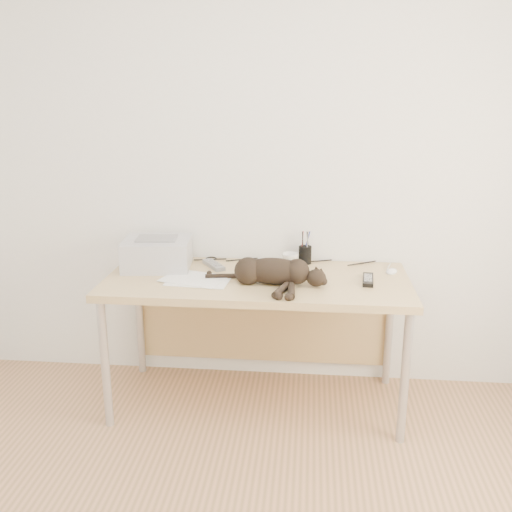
# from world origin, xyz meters

# --- Properties ---
(wall_back) EXTENTS (3.50, 0.00, 3.50)m
(wall_back) POSITION_xyz_m (0.00, 1.75, 1.30)
(wall_back) COLOR white
(wall_back) RESTS_ON floor
(desk) EXTENTS (1.60, 0.70, 0.74)m
(desk) POSITION_xyz_m (0.00, 1.48, 0.61)
(desk) COLOR tan
(desk) RESTS_ON floor
(printer) EXTENTS (0.39, 0.34, 0.17)m
(printer) POSITION_xyz_m (-0.57, 1.52, 0.82)
(printer) COLOR #BCBCC2
(printer) RESTS_ON desk
(papers) EXTENTS (0.38, 0.31, 0.01)m
(papers) POSITION_xyz_m (-0.31, 1.32, 0.74)
(papers) COLOR white
(papers) RESTS_ON desk
(cat) EXTENTS (0.64, 0.32, 0.15)m
(cat) POSITION_xyz_m (0.08, 1.29, 0.80)
(cat) COLOR black
(cat) RESTS_ON desk
(mug) EXTENTS (0.13, 0.13, 0.08)m
(mug) POSITION_xyz_m (0.17, 1.58, 0.78)
(mug) COLOR white
(mug) RESTS_ON desk
(pen_cup) EXTENTS (0.07, 0.07, 0.19)m
(pen_cup) POSITION_xyz_m (0.25, 1.68, 0.79)
(pen_cup) COLOR black
(pen_cup) RESTS_ON desk
(remote_grey) EXTENTS (0.15, 0.20, 0.02)m
(remote_grey) POSITION_xyz_m (-0.26, 1.56, 0.75)
(remote_grey) COLOR gray
(remote_grey) RESTS_ON desk
(remote_black) EXTENTS (0.07, 0.19, 0.02)m
(remote_black) POSITION_xyz_m (0.58, 1.38, 0.75)
(remote_black) COLOR black
(remote_black) RESTS_ON desk
(mouse) EXTENTS (0.09, 0.11, 0.03)m
(mouse) POSITION_xyz_m (0.72, 1.55, 0.76)
(mouse) COLOR silver
(mouse) RESTS_ON desk
(cable_tangle) EXTENTS (1.36, 0.08, 0.01)m
(cable_tangle) POSITION_xyz_m (0.00, 1.70, 0.75)
(cable_tangle) COLOR black
(cable_tangle) RESTS_ON desk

